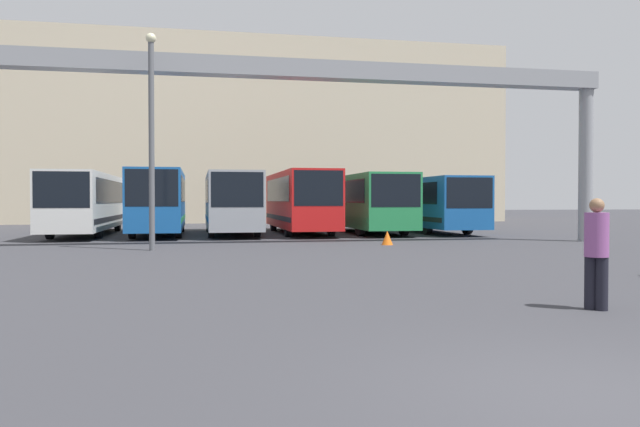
% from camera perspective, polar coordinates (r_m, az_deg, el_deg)
% --- Properties ---
extents(ground_plane, '(200.00, 200.00, 0.00)m').
position_cam_1_polar(ground_plane, '(6.34, 24.51, -15.19)').
color(ground_plane, '#38383D').
extents(building_backdrop, '(43.60, 12.00, 14.66)m').
position_cam_1_polar(building_backdrop, '(54.64, -7.43, 7.05)').
color(building_backdrop, beige).
rests_on(building_backdrop, ground).
extents(overhead_gantry, '(26.39, 0.80, 7.24)m').
position_cam_1_polar(overhead_gantry, '(24.78, -2.79, 11.07)').
color(overhead_gantry, gray).
rests_on(overhead_gantry, ground).
extents(bus_slot_0, '(2.48, 12.48, 3.08)m').
position_cam_1_polar(bus_slot_0, '(34.23, -20.50, 1.15)').
color(bus_slot_0, silver).
rests_on(bus_slot_0, ground).
extents(bus_slot_1, '(2.44, 10.27, 3.21)m').
position_cam_1_polar(bus_slot_1, '(32.73, -14.51, 1.31)').
color(bus_slot_1, '#1959A5').
rests_on(bus_slot_1, ground).
extents(bus_slot_2, '(2.52, 10.50, 3.12)m').
position_cam_1_polar(bus_slot_2, '(32.83, -8.14, 1.25)').
color(bus_slot_2, '#999EA5').
rests_on(bus_slot_2, ground).
extents(bus_slot_3, '(2.48, 10.51, 3.23)m').
position_cam_1_polar(bus_slot_3, '(33.23, -1.85, 1.37)').
color(bus_slot_3, red).
rests_on(bus_slot_3, ground).
extents(bus_slot_4, '(2.62, 10.03, 3.10)m').
position_cam_1_polar(bus_slot_4, '(33.78, 4.33, 1.23)').
color(bus_slot_4, '#268C4C').
rests_on(bus_slot_4, ground).
extents(bus_slot_5, '(2.57, 12.27, 2.96)m').
position_cam_1_polar(bus_slot_5, '(35.98, 9.45, 1.10)').
color(bus_slot_5, '#1959A5').
rests_on(bus_slot_5, ground).
extents(pedestrian_mid_left, '(0.38, 0.38, 1.81)m').
position_cam_1_polar(pedestrian_mid_left, '(11.06, 23.95, -3.12)').
color(pedestrian_mid_left, black).
rests_on(pedestrian_mid_left, ground).
extents(traffic_cone, '(0.45, 0.45, 0.56)m').
position_cam_1_polar(traffic_cone, '(24.92, 6.17, -2.23)').
color(traffic_cone, orange).
rests_on(traffic_cone, ground).
extents(lamp_post, '(0.36, 0.36, 7.66)m').
position_cam_1_polar(lamp_post, '(22.94, -15.16, 7.21)').
color(lamp_post, '#595B60').
rests_on(lamp_post, ground).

